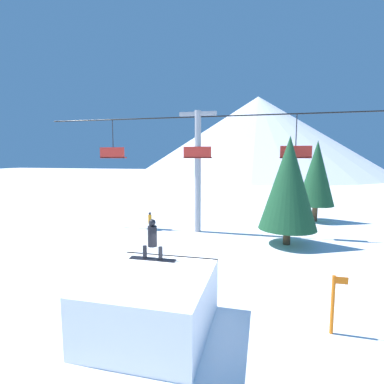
% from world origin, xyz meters
% --- Properties ---
extents(ground_plane, '(220.00, 220.00, 0.00)m').
position_xyz_m(ground_plane, '(0.00, 0.00, 0.00)').
color(ground_plane, white).
extents(mountain_ridge, '(67.89, 67.89, 21.59)m').
position_xyz_m(mountain_ridge, '(0.00, 78.88, 10.80)').
color(mountain_ridge, silver).
rests_on(mountain_ridge, ground_plane).
extents(snow_ramp, '(3.17, 3.56, 1.63)m').
position_xyz_m(snow_ramp, '(-0.85, -0.63, 0.81)').
color(snow_ramp, white).
rests_on(snow_ramp, ground_plane).
extents(snowboarder, '(1.53, 0.29, 1.32)m').
position_xyz_m(snowboarder, '(-1.29, 0.60, 2.27)').
color(snowboarder, black).
rests_on(snowboarder, snow_ramp).
extents(chairlift, '(21.13, 0.44, 7.85)m').
position_xyz_m(chairlift, '(-2.08, 10.81, 4.70)').
color(chairlift, '#9E9EA3').
rests_on(chairlift, ground_plane).
extents(pine_tree_near, '(3.19, 3.19, 6.07)m').
position_xyz_m(pine_tree_near, '(3.45, 9.11, 3.48)').
color(pine_tree_near, '#4C3823').
rests_on(pine_tree_near, ground_plane).
extents(pine_tree_far, '(2.70, 2.70, 6.17)m').
position_xyz_m(pine_tree_far, '(5.99, 16.13, 3.69)').
color(pine_tree_far, '#4C3823').
rests_on(pine_tree_far, ground_plane).
extents(trail_marker, '(0.41, 0.10, 1.68)m').
position_xyz_m(trail_marker, '(4.07, 0.40, 0.90)').
color(trail_marker, orange).
rests_on(trail_marker, ground_plane).
extents(distant_skier, '(0.24, 0.24, 1.23)m').
position_xyz_m(distant_skier, '(-5.29, 10.44, 0.67)').
color(distant_skier, black).
rests_on(distant_skier, ground_plane).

